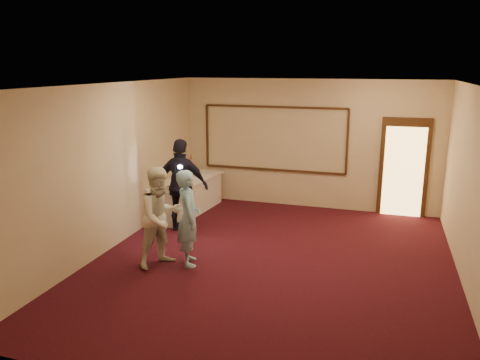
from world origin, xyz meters
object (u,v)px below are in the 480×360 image
Objects in this scene: tart at (185,182)px; man at (188,218)px; buffet_table at (186,196)px; plate_stack_b at (196,173)px; guest at (182,186)px; pavlova_tray at (178,185)px; cupcake_stand at (191,164)px; woman at (161,217)px; plate_stack_a at (179,176)px.

man is (1.10, -2.32, 0.02)m from tart.
man reaches higher than buffet_table.
plate_stack_b reaches higher than buffet_table.
plate_stack_b is 0.62× the size of tart.
guest is at bearing -69.09° from buffet_table.
plate_stack_b is (0.10, 0.38, 0.46)m from buffet_table.
pavlova_tray reaches higher than tart.
plate_stack_b is 1.54m from guest.
tart is at bearing -73.30° from cupcake_stand.
woman is at bearing -73.07° from pavlova_tray.
woman reaches higher than cupcake_stand.
pavlova_tray is at bearing -82.76° from tart.
plate_stack_b is 0.11× the size of woman.
pavlova_tray is at bearing -76.64° from buffet_table.
woman reaches higher than buffet_table.
tart is (0.12, -0.30, 0.41)m from buffet_table.
man is at bearing -65.09° from buffet_table.
plate_stack_a is at bearing 112.88° from pavlova_tray.
cupcake_stand is 2.15m from guest.
cupcake_stand is 0.65m from plate_stack_b.
woman is at bearing -71.46° from plate_stack_a.
cupcake_stand is 0.25× the size of woman.
plate_stack_a reaches higher than tart.
cupcake_stand is (-0.43, 1.69, 0.08)m from pavlova_tray.
plate_stack_b is 3.21m from man.
buffet_table is 1.10m from cupcake_stand.
plate_stack_a is at bearing -63.49° from guest.
woman reaches higher than plate_stack_a.
cupcake_stand is at bearing -72.35° from guest.
pavlova_tray is 0.79m from plate_stack_a.
cupcake_stand is 0.98m from plate_stack_a.
plate_stack_a is at bearing 133.49° from tart.
pavlova_tray is 1.82× the size of tart.
guest is (0.32, -1.50, 0.10)m from plate_stack_b.
guest is (0.25, -0.36, 0.10)m from pavlova_tray.
plate_stack_a is 0.13× the size of man.
pavlova_tray is 1.25× the size of cupcake_stand.
woman is at bearing -77.67° from plate_stack_b.
cupcake_stand is at bearing 106.70° from tart.
plate_stack_a is at bearing -118.22° from plate_stack_b.
tart is (0.37, -1.23, -0.13)m from cupcake_stand.
pavlova_tray reaches higher than plate_stack_a.
guest is (0.55, -1.08, 0.09)m from plate_stack_a.
plate_stack_b is 0.11× the size of man.
cupcake_stand reaches higher than buffet_table.
man is at bearing -67.59° from cupcake_stand.
plate_stack_a is 1.22m from guest.
buffet_table is at bearing -105.26° from plate_stack_b.
man is at bearing -64.74° from tart.
cupcake_stand is at bearing 97.16° from plate_stack_a.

